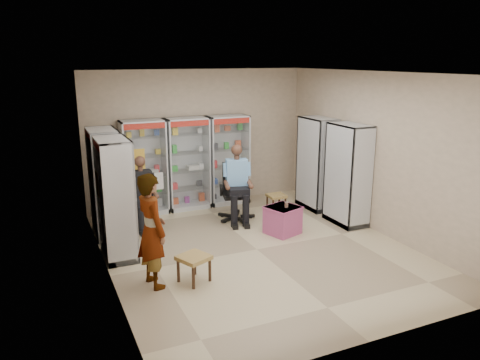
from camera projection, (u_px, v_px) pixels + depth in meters
name	position (u px, v px, depth m)	size (l,w,h in m)	color
floor	(257.00, 249.00, 8.14)	(6.00, 6.00, 0.00)	tan
room_shell	(258.00, 138.00, 7.64)	(5.02, 6.02, 3.01)	#BFA78D
cabinet_back_left	(144.00, 168.00, 9.78)	(0.90, 0.50, 2.00)	#A5A7AC
cabinet_back_mid	(188.00, 164.00, 10.16)	(0.90, 0.50, 2.00)	silver
cabinet_back_right	(228.00, 160.00, 10.53)	(0.90, 0.50, 2.00)	#AFB2B6
cabinet_right_far	(317.00, 164.00, 10.18)	(0.50, 0.90, 2.00)	#B6B8BD
cabinet_right_near	(348.00, 175.00, 9.21)	(0.50, 0.90, 2.00)	#B3B5BB
cabinet_left_far	(105.00, 183.00, 8.59)	(0.50, 0.90, 2.00)	#A5A8AC
cabinet_left_near	(116.00, 199.00, 7.62)	(0.50, 0.90, 2.00)	#AAACB1
wooden_chair	(141.00, 203.00, 9.17)	(0.42, 0.42, 0.94)	#332113
seated_customer	(141.00, 194.00, 9.08)	(0.44, 0.60, 1.34)	black
office_chair	(236.00, 192.00, 9.53)	(0.63, 0.63, 1.16)	black
seated_shopkeeper	(237.00, 185.00, 9.45)	(0.49, 0.68, 1.48)	#6DABD7
pink_trunk	(283.00, 220.00, 8.83)	(0.55, 0.53, 0.53)	#C24D8B
tea_glass	(286.00, 205.00, 8.71)	(0.07, 0.07, 0.10)	#521507
woven_stool_a	(276.00, 203.00, 10.15)	(0.37, 0.37, 0.37)	#B57B4C
woven_stool_b	(194.00, 269.00, 6.93)	(0.41, 0.41, 0.41)	olive
standing_man	(152.00, 231.00, 6.67)	(0.62, 0.40, 1.69)	gray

